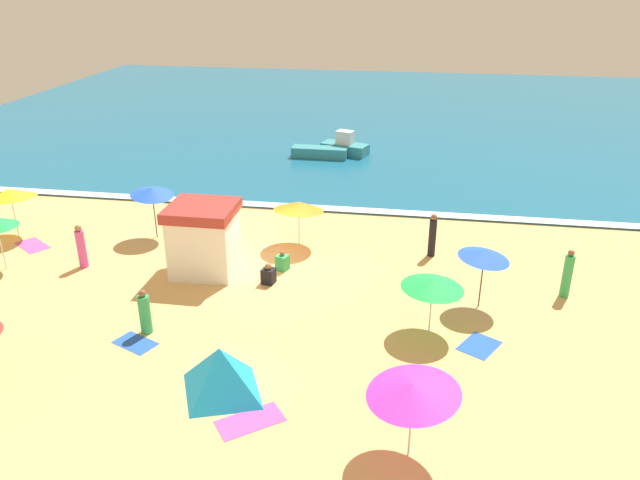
{
  "coord_description": "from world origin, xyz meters",
  "views": [
    {
      "loc": [
        5.64,
        -21.78,
        11.04
      ],
      "look_at": [
        1.97,
        0.88,
        0.8
      ],
      "focal_mm": 34.57,
      "sensor_mm": 36.0,
      "label": 1
    }
  ],
  "objects_px": {
    "small_boat_0": "(320,152)",
    "beach_umbrella_5": "(10,193)",
    "beach_umbrella_3": "(413,389)",
    "small_boat_1": "(345,146)",
    "beach_umbrella_2": "(152,192)",
    "beach_umbrella_7": "(299,206)",
    "beachgoer_2": "(145,313)",
    "lifeguard_cabana": "(204,238)",
    "beachgoer_4": "(432,236)",
    "beachgoer_6": "(567,275)",
    "beach_tent": "(221,371)",
    "beachgoer_0": "(81,247)",
    "beach_umbrella_9": "(484,254)",
    "beach_umbrella_0": "(433,283)",
    "beachgoer_1": "(282,262)",
    "beachgoer_5": "(268,275)"
  },
  "relations": [
    {
      "from": "beach_umbrella_0",
      "to": "small_boat_1",
      "type": "relative_size",
      "value": 0.69
    },
    {
      "from": "beach_umbrella_5",
      "to": "beachgoer_0",
      "type": "xyz_separation_m",
      "value": [
        4.45,
        -2.39,
        -1.15
      ]
    },
    {
      "from": "beachgoer_4",
      "to": "beachgoer_6",
      "type": "relative_size",
      "value": 1.0
    },
    {
      "from": "beach_umbrella_5",
      "to": "beachgoer_2",
      "type": "distance_m",
      "value": 11.17
    },
    {
      "from": "lifeguard_cabana",
      "to": "beachgoer_4",
      "type": "xyz_separation_m",
      "value": [
        8.78,
        2.84,
        -0.51
      ]
    },
    {
      "from": "lifeguard_cabana",
      "to": "beach_umbrella_7",
      "type": "height_order",
      "value": "lifeguard_cabana"
    },
    {
      "from": "beach_umbrella_9",
      "to": "small_boat_1",
      "type": "xyz_separation_m",
      "value": [
        -7.04,
        18.1,
        -1.43
      ]
    },
    {
      "from": "beachgoer_4",
      "to": "beach_tent",
      "type": "bearing_deg",
      "value": -120.23
    },
    {
      "from": "beach_umbrella_5",
      "to": "beach_umbrella_9",
      "type": "bearing_deg",
      "value": -8.76
    },
    {
      "from": "small_boat_1",
      "to": "beachgoer_4",
      "type": "bearing_deg",
      "value": -69.16
    },
    {
      "from": "beachgoer_1",
      "to": "small_boat_1",
      "type": "bearing_deg",
      "value": 88.48
    },
    {
      "from": "beachgoer_0",
      "to": "beachgoer_5",
      "type": "xyz_separation_m",
      "value": [
        7.64,
        -0.18,
        -0.52
      ]
    },
    {
      "from": "beachgoer_6",
      "to": "small_boat_0",
      "type": "xyz_separation_m",
      "value": [
        -11.64,
        15.9,
        -0.45
      ]
    },
    {
      "from": "beachgoer_2",
      "to": "beachgoer_0",
      "type": "bearing_deg",
      "value": 137.07
    },
    {
      "from": "beachgoer_6",
      "to": "small_boat_0",
      "type": "height_order",
      "value": "beachgoer_6"
    },
    {
      "from": "beachgoer_4",
      "to": "small_boat_0",
      "type": "height_order",
      "value": "beachgoer_4"
    },
    {
      "from": "beach_umbrella_9",
      "to": "beach_tent",
      "type": "height_order",
      "value": "beach_umbrella_9"
    },
    {
      "from": "beachgoer_0",
      "to": "beach_umbrella_9",
      "type": "bearing_deg",
      "value": -2.49
    },
    {
      "from": "beach_umbrella_7",
      "to": "beachgoer_2",
      "type": "xyz_separation_m",
      "value": [
        -3.63,
        -7.62,
        -1.07
      ]
    },
    {
      "from": "lifeguard_cabana",
      "to": "beach_umbrella_5",
      "type": "xyz_separation_m",
      "value": [
        -9.42,
        1.96,
        0.6
      ]
    },
    {
      "from": "small_boat_0",
      "to": "beach_umbrella_5",
      "type": "bearing_deg",
      "value": -128.9
    },
    {
      "from": "lifeguard_cabana",
      "to": "beachgoer_6",
      "type": "bearing_deg",
      "value": 0.54
    },
    {
      "from": "beach_umbrella_3",
      "to": "small_boat_1",
      "type": "bearing_deg",
      "value": 100.54
    },
    {
      "from": "lifeguard_cabana",
      "to": "beachgoer_2",
      "type": "bearing_deg",
      "value": -95.84
    },
    {
      "from": "beachgoer_2",
      "to": "beachgoer_6",
      "type": "distance_m",
      "value": 14.82
    },
    {
      "from": "beach_umbrella_3",
      "to": "beachgoer_5",
      "type": "bearing_deg",
      "value": 123.88
    },
    {
      "from": "beach_umbrella_3",
      "to": "beachgoer_2",
      "type": "height_order",
      "value": "beach_umbrella_3"
    },
    {
      "from": "beach_umbrella_3",
      "to": "beachgoer_6",
      "type": "bearing_deg",
      "value": 59.1
    },
    {
      "from": "beachgoer_4",
      "to": "small_boat_0",
      "type": "xyz_separation_m",
      "value": [
        -6.85,
        13.18,
        -0.48
      ]
    },
    {
      "from": "beach_umbrella_2",
      "to": "beach_umbrella_7",
      "type": "relative_size",
      "value": 0.94
    },
    {
      "from": "beach_umbrella_5",
      "to": "beach_tent",
      "type": "xyz_separation_m",
      "value": [
        12.34,
        -9.18,
        -1.28
      ]
    },
    {
      "from": "beach_umbrella_7",
      "to": "beachgoer_6",
      "type": "distance_m",
      "value": 10.84
    },
    {
      "from": "beach_tent",
      "to": "beachgoer_6",
      "type": "height_order",
      "value": "beachgoer_6"
    },
    {
      "from": "beach_umbrella_0",
      "to": "beachgoer_4",
      "type": "distance_m",
      "value": 5.97
    },
    {
      "from": "beach_umbrella_3",
      "to": "small_boat_1",
      "type": "xyz_separation_m",
      "value": [
        -4.81,
        25.83,
        -1.4
      ]
    },
    {
      "from": "beach_umbrella_2",
      "to": "beachgoer_5",
      "type": "relative_size",
      "value": 3.07
    },
    {
      "from": "beachgoer_6",
      "to": "small_boat_0",
      "type": "distance_m",
      "value": 19.7
    },
    {
      "from": "lifeguard_cabana",
      "to": "small_boat_1",
      "type": "relative_size",
      "value": 0.88
    },
    {
      "from": "beach_umbrella_9",
      "to": "small_boat_1",
      "type": "height_order",
      "value": "beach_umbrella_9"
    },
    {
      "from": "lifeguard_cabana",
      "to": "beach_tent",
      "type": "distance_m",
      "value": 7.82
    },
    {
      "from": "beachgoer_1",
      "to": "small_boat_1",
      "type": "xyz_separation_m",
      "value": [
        0.44,
        16.43,
        0.25
      ]
    },
    {
      "from": "beachgoer_1",
      "to": "beachgoer_5",
      "type": "distance_m",
      "value": 1.21
    },
    {
      "from": "beachgoer_0",
      "to": "beachgoer_4",
      "type": "relative_size",
      "value": 0.98
    },
    {
      "from": "beach_umbrella_2",
      "to": "small_boat_0",
      "type": "height_order",
      "value": "beach_umbrella_2"
    },
    {
      "from": "beach_umbrella_7",
      "to": "beach_tent",
      "type": "relative_size",
      "value": 1.02
    },
    {
      "from": "beach_umbrella_7",
      "to": "beach_umbrella_0",
      "type": "bearing_deg",
      "value": -47.61
    },
    {
      "from": "beachgoer_1",
      "to": "beachgoer_0",
      "type": "bearing_deg",
      "value": -172.81
    },
    {
      "from": "beach_tent",
      "to": "small_boat_1",
      "type": "distance_m",
      "value": 24.22
    },
    {
      "from": "beach_umbrella_2",
      "to": "beach_umbrella_3",
      "type": "distance_m",
      "value": 16.37
    },
    {
      "from": "beach_umbrella_9",
      "to": "beach_umbrella_7",
      "type": "bearing_deg",
      "value": 150.55
    }
  ]
}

